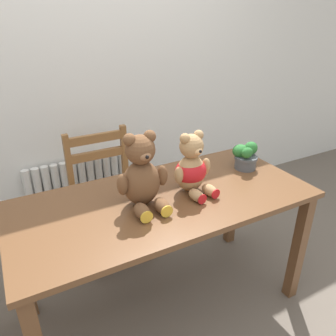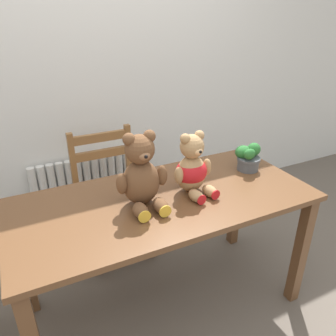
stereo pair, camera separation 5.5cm
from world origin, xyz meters
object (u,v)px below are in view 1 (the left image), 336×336
Objects in this scene: wooden_chair_behind at (107,193)px; potted_plant at (245,156)px; teddy_bear_left at (142,175)px; teddy_bear_right at (192,168)px.

wooden_chair_behind is 0.98m from potted_plant.
teddy_bear_left reaches higher than wooden_chair_behind.
teddy_bear_left is 2.34× the size of potted_plant.
wooden_chair_behind is 0.84m from teddy_bear_right.
potted_plant is at bearing 138.94° from wooden_chair_behind.
teddy_bear_right is 0.44m from potted_plant.
teddy_bear_left is at bearing -173.03° from potted_plant.
teddy_bear_right is at bearing 110.71° from wooden_chair_behind.
potted_plant reaches higher than wooden_chair_behind.
potted_plant is (0.43, 0.08, -0.05)m from teddy_bear_right.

